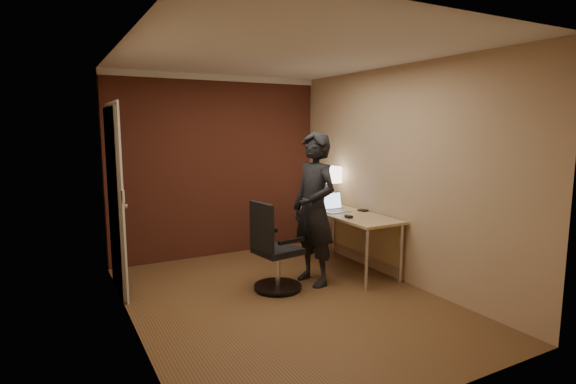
# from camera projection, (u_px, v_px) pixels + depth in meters

# --- Properties ---
(room) EXTENTS (4.00, 4.00, 4.00)m
(room) POSITION_uv_depth(u_px,v_px,m) (208.00, 161.00, 5.74)
(room) COLOR brown
(room) RESTS_ON ground
(desk) EXTENTS (0.60, 1.50, 0.73)m
(desk) POSITION_uv_depth(u_px,v_px,m) (353.00, 223.00, 5.66)
(desk) COLOR tan
(desk) RESTS_ON ground
(desk_lamp) EXTENTS (0.22, 0.22, 0.54)m
(desk_lamp) POSITION_uv_depth(u_px,v_px,m) (331.00, 175.00, 6.11)
(desk_lamp) COLOR silver
(desk_lamp) RESTS_ON desk
(laptop) EXTENTS (0.34, 0.27, 0.23)m
(laptop) POSITION_uv_depth(u_px,v_px,m) (334.00, 206.00, 5.75)
(laptop) COLOR silver
(laptop) RESTS_ON desk
(mouse) EXTENTS (0.07, 0.11, 0.03)m
(mouse) POSITION_uv_depth(u_px,v_px,m) (349.00, 216.00, 5.33)
(mouse) COLOR black
(mouse) RESTS_ON desk
(wallet) EXTENTS (0.11, 0.12, 0.02)m
(wallet) POSITION_uv_depth(u_px,v_px,m) (363.00, 210.00, 5.74)
(wallet) COLOR black
(wallet) RESTS_ON desk
(office_chair) EXTENTS (0.53, 0.59, 0.98)m
(office_chair) POSITION_uv_depth(u_px,v_px,m) (273.00, 253.00, 4.91)
(office_chair) COLOR black
(office_chair) RESTS_ON ground
(person) EXTENTS (0.51, 0.69, 1.74)m
(person) POSITION_uv_depth(u_px,v_px,m) (314.00, 209.00, 5.11)
(person) COLOR black
(person) RESTS_ON ground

